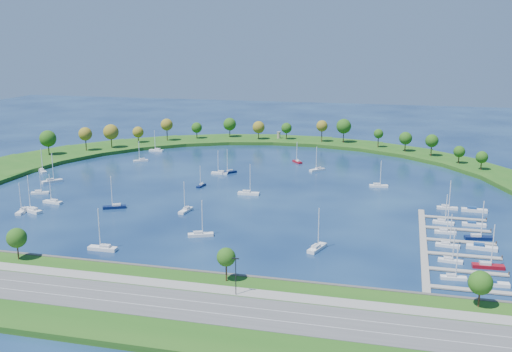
% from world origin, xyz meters
% --- Properties ---
extents(ground, '(700.00, 700.00, 0.00)m').
position_xyz_m(ground, '(0.00, 0.00, 0.00)').
color(ground, '#07163D').
rests_on(ground, ground).
extents(south_shoreline, '(420.00, 43.10, 11.60)m').
position_xyz_m(south_shoreline, '(0.03, -122.88, 1.00)').
color(south_shoreline, '#1D5215').
rests_on(south_shoreline, ground).
extents(breakwater, '(286.74, 247.64, 2.00)m').
position_xyz_m(breakwater, '(-46.33, 48.72, 0.99)').
color(breakwater, '#1D5215').
rests_on(breakwater, ground).
extents(breakwater_trees, '(236.72, 90.34, 14.85)m').
position_xyz_m(breakwater_trees, '(-27.13, 85.47, 10.67)').
color(breakwater_trees, '#382314').
rests_on(breakwater_trees, breakwater).
extents(harbor_tower, '(2.60, 2.60, 4.32)m').
position_xyz_m(harbor_tower, '(-8.53, 118.25, 4.21)').
color(harbor_tower, gray).
rests_on(harbor_tower, breakwater).
extents(dock_system, '(24.28, 82.00, 1.60)m').
position_xyz_m(dock_system, '(85.30, -61.00, 0.35)').
color(dock_system, gray).
rests_on(dock_system, ground).
extents(moored_boat_0, '(2.67, 6.81, 9.75)m').
position_xyz_m(moored_boat_0, '(-18.19, -4.87, 0.85)').
color(moored_boat_0, '#09143B').
rests_on(moored_boat_0, ground).
extents(moored_boat_1, '(8.55, 3.59, 12.18)m').
position_xyz_m(moored_boat_1, '(59.92, 14.02, 0.91)').
color(moored_boat_1, white).
rests_on(moored_boat_1, ground).
extents(moored_boat_2, '(6.49, 7.19, 11.15)m').
position_xyz_m(moored_boat_2, '(14.90, 56.71, 0.88)').
color(moored_boat_2, maroon).
rests_on(moored_boat_2, ground).
extents(moored_boat_3, '(5.41, 9.68, 13.72)m').
position_xyz_m(moored_boat_3, '(44.85, -72.91, 0.96)').
color(moored_boat_3, white).
rests_on(moored_boat_3, ground).
extents(moored_boat_4, '(7.92, 8.92, 13.75)m').
position_xyz_m(moored_boat_4, '(-88.17, -14.78, 0.96)').
color(moored_boat_4, white).
rests_on(moored_boat_4, ground).
extents(moored_boat_5, '(8.55, 3.33, 12.24)m').
position_xyz_m(moored_boat_5, '(-67.78, -45.85, 0.91)').
color(moored_boat_5, white).
rests_on(moored_boat_5, ground).
extents(moored_boat_6, '(8.22, 2.58, 11.97)m').
position_xyz_m(moored_boat_6, '(-17.50, 20.72, 0.91)').
color(moored_boat_6, white).
rests_on(moored_boat_6, ground).
extents(moored_boat_7, '(9.43, 2.78, 13.79)m').
position_xyz_m(moored_boat_7, '(-21.43, -90.00, 0.96)').
color(moored_boat_7, white).
rests_on(moored_boat_7, ground).
extents(moored_boat_8, '(7.52, 7.89, 12.53)m').
position_xyz_m(moored_boat_8, '(28.26, 39.83, 0.92)').
color(moored_boat_8, white).
rests_on(moored_boat_8, ground).
extents(moored_boat_9, '(7.77, 7.32, 12.28)m').
position_xyz_m(moored_boat_9, '(-105.06, 2.96, 0.91)').
color(moored_boat_9, white).
rests_on(moored_boat_9, ground).
extents(moored_boat_10, '(10.17, 6.16, 14.48)m').
position_xyz_m(moored_boat_10, '(-68.65, -58.73, 0.99)').
color(moored_boat_10, white).
rests_on(moored_boat_10, ground).
extents(moored_boat_11, '(7.57, 6.15, 11.33)m').
position_xyz_m(moored_boat_11, '(-68.21, 38.83, 0.89)').
color(moored_boat_11, white).
rests_on(moored_boat_11, ground).
extents(moored_boat_12, '(7.72, 4.71, 10.99)m').
position_xyz_m(moored_boat_12, '(-81.71, -34.02, 0.88)').
color(moored_boat_12, white).
rests_on(moored_boat_12, ground).
extents(moored_boat_13, '(3.79, 8.47, 12.03)m').
position_xyz_m(moored_boat_13, '(-71.86, -60.18, 0.91)').
color(moored_boat_13, white).
rests_on(moored_boat_13, ground).
extents(moored_boat_14, '(9.34, 3.17, 13.51)m').
position_xyz_m(moored_boat_14, '(6.21, -13.21, 0.95)').
color(moored_boat_14, white).
rests_on(moored_boat_14, ground).
extents(moored_boat_15, '(8.50, 2.54, 12.43)m').
position_xyz_m(moored_boat_15, '(-71.75, 67.95, 0.92)').
color(moored_boat_15, white).
rests_on(moored_boat_15, ground).
extents(moored_boat_16, '(3.30, 8.56, 12.26)m').
position_xyz_m(moored_boat_16, '(-10.90, -43.63, 0.91)').
color(moored_boat_16, white).
rests_on(moored_boat_16, ground).
extents(moored_boat_17, '(8.90, 5.59, 12.70)m').
position_xyz_m(moored_boat_17, '(4.23, -69.55, 0.93)').
color(moored_boat_17, white).
rests_on(moored_boat_17, ground).
extents(moored_boat_18, '(9.18, 6.20, 13.21)m').
position_xyz_m(moored_boat_18, '(-39.91, -46.24, 0.94)').
color(moored_boat_18, '#09143B').
rests_on(moored_boat_18, ground).
extents(moored_boat_19, '(7.22, 7.93, 12.35)m').
position_xyz_m(moored_boat_19, '(-13.70, 23.54, 0.92)').
color(moored_boat_19, '#09143B').
rests_on(moored_boat_19, ground).
extents(docked_boat_0, '(7.28, 2.64, 10.48)m').
position_xyz_m(docked_boat_0, '(85.54, -86.77, 0.87)').
color(docked_boat_0, white).
rests_on(docked_boat_0, ground).
extents(docked_boat_1, '(8.16, 2.61, 1.65)m').
position_xyz_m(docked_boat_1, '(95.98, -88.65, 0.60)').
color(docked_boat_1, white).
rests_on(docked_boat_1, ground).
extents(docked_boat_2, '(7.42, 2.95, 10.61)m').
position_xyz_m(docked_boat_2, '(85.54, -73.53, 0.87)').
color(docked_boat_2, white).
rests_on(docked_boat_2, ground).
extents(docked_boat_3, '(9.28, 3.07, 13.45)m').
position_xyz_m(docked_boat_3, '(96.00, -75.62, 0.95)').
color(docked_boat_3, maroon).
rests_on(docked_boat_3, ground).
extents(docked_boat_4, '(7.83, 3.12, 11.19)m').
position_xyz_m(docked_boat_4, '(85.53, -59.67, 0.88)').
color(docked_boat_4, white).
rests_on(docked_boat_4, ground).
extents(docked_boat_5, '(9.77, 3.89, 1.94)m').
position_xyz_m(docked_boat_5, '(95.96, -59.44, 0.71)').
color(docked_boat_5, white).
rests_on(docked_boat_5, ground).
extents(docked_boat_6, '(7.22, 2.03, 10.61)m').
position_xyz_m(docked_boat_6, '(85.54, -45.97, 0.87)').
color(docked_boat_6, white).
rests_on(docked_boat_6, ground).
extents(docked_boat_7, '(9.45, 4.08, 13.44)m').
position_xyz_m(docked_boat_7, '(96.00, -49.68, 0.95)').
color(docked_boat_7, '#09143B').
rests_on(docked_boat_7, ground).
extents(docked_boat_8, '(7.81, 3.34, 11.12)m').
position_xyz_m(docked_boat_8, '(85.53, -34.81, 0.88)').
color(docked_boat_8, white).
rests_on(docked_boat_8, ground).
extents(docked_boat_9, '(8.38, 2.67, 1.69)m').
position_xyz_m(docked_boat_9, '(95.98, -34.72, 0.62)').
color(docked_boat_9, white).
rests_on(docked_boat_9, ground).
extents(docked_boat_10, '(7.95, 2.32, 11.64)m').
position_xyz_m(docked_boat_10, '(87.92, -15.08, 0.90)').
color(docked_boat_10, white).
rests_on(docked_boat_10, ground).
extents(docked_boat_11, '(9.69, 2.98, 1.96)m').
position_xyz_m(docked_boat_11, '(97.86, -16.05, 0.72)').
color(docked_boat_11, white).
rests_on(docked_boat_11, ground).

